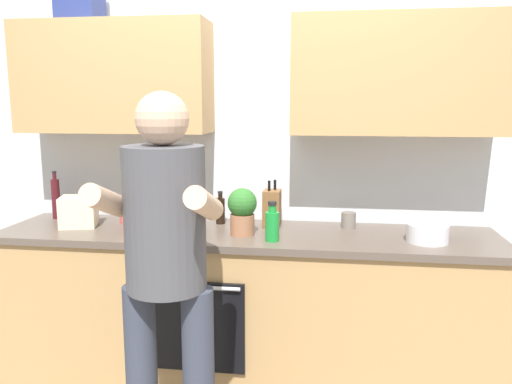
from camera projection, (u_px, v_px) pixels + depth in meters
ground_plane at (246, 377)px, 3.09m from camera, size 12.00×12.00×0.00m
back_wall_unit at (251, 125)px, 3.10m from camera, size 4.00×0.38×2.50m
counter at (246, 306)px, 3.01m from camera, size 2.84×0.67×0.90m
person_standing at (166, 256)px, 2.17m from camera, size 0.49×0.45×1.67m
bottle_wine at (56, 198)px, 3.26m from camera, size 0.05×0.05×0.30m
bottle_soy at (220, 210)px, 3.12m from camera, size 0.06×0.06×0.20m
bottle_oil at (190, 213)px, 2.81m from camera, size 0.07×0.07×0.31m
bottle_soda at (272, 224)px, 2.73m from camera, size 0.07×0.07×0.21m
bottle_juice at (131, 217)px, 2.83m from camera, size 0.06×0.06×0.27m
bottle_syrup at (179, 203)px, 3.09m from camera, size 0.06×0.06×0.33m
bottle_vinegar at (177, 213)px, 3.00m from camera, size 0.08×0.08×0.23m
cup_ceramic at (126, 215)px, 3.14m from camera, size 0.08×0.08×0.10m
cup_stoneware at (348, 220)px, 3.02m from camera, size 0.09×0.09×0.09m
mixing_bowl at (428, 233)px, 2.71m from camera, size 0.22×0.22×0.10m
knife_block at (272, 208)px, 3.05m from camera, size 0.10×0.14×0.28m
potted_herb at (242, 210)px, 2.85m from camera, size 0.16×0.16×0.26m
grocery_bag_rice at (79, 212)px, 3.05m from camera, size 0.24×0.23×0.18m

